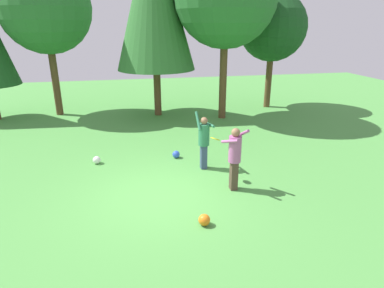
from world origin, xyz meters
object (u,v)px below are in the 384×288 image
(ball_white, at_px, (97,160))
(tree_left, at_px, (45,8))
(person_thrower, at_px, (204,138))
(ball_blue, at_px, (176,154))
(tree_far_right, at_px, (273,28))
(frisbee, at_px, (215,139))
(ball_orange, at_px, (204,220))
(person_catcher, at_px, (235,154))

(ball_white, distance_m, tree_left, 8.69)
(person_thrower, bearing_deg, ball_blue, -153.42)
(ball_white, bearing_deg, tree_far_right, 35.77)
(person_thrower, xyz_separation_m, ball_white, (-3.35, 1.05, -0.87))
(frisbee, distance_m, tree_far_right, 10.10)
(tree_far_right, bearing_deg, ball_blue, -133.94)
(person_thrower, xyz_separation_m, tree_left, (-5.59, 7.88, 4.00))
(frisbee, bearing_deg, ball_orange, -110.69)
(person_catcher, bearing_deg, tree_left, 6.66)
(tree_left, distance_m, tree_far_right, 11.00)
(ball_white, bearing_deg, frisbee, -28.29)
(ball_orange, bearing_deg, frisbee, 69.31)
(person_thrower, height_order, ball_orange, person_thrower)
(person_thrower, height_order, person_catcher, person_thrower)
(person_catcher, distance_m, frisbee, 0.82)
(ball_white, height_order, tree_far_right, tree_far_right)
(frisbee, height_order, ball_blue, frisbee)
(frisbee, height_order, ball_orange, frisbee)
(ball_white, bearing_deg, tree_left, 108.15)
(person_thrower, bearing_deg, person_catcher, 8.44)
(person_catcher, relative_size, tree_left, 0.25)
(ball_white, height_order, ball_orange, ball_orange)
(tree_left, bearing_deg, ball_white, -71.85)
(ball_white, height_order, ball_blue, ball_blue)
(person_thrower, height_order, tree_far_right, tree_far_right)
(ball_white, xyz_separation_m, ball_blue, (2.63, -0.04, 0.00))
(frisbee, relative_size, ball_orange, 1.35)
(frisbee, distance_m, ball_blue, 2.32)
(person_catcher, distance_m, tree_left, 11.88)
(person_catcher, height_order, tree_far_right, tree_far_right)
(ball_orange, distance_m, tree_left, 12.93)
(ball_blue, bearing_deg, ball_white, 179.17)
(person_catcher, height_order, ball_white, person_catcher)
(ball_orange, xyz_separation_m, ball_blue, (-0.00, 4.08, -0.01))
(ball_white, bearing_deg, person_thrower, -17.43)
(frisbee, relative_size, tree_far_right, 0.06)
(person_thrower, xyz_separation_m, ball_orange, (-0.72, -3.07, -0.86))
(person_catcher, bearing_deg, tree_far_right, -54.98)
(person_thrower, relative_size, ball_white, 7.32)
(ball_white, distance_m, ball_orange, 4.89)
(ball_white, relative_size, ball_orange, 0.93)
(frisbee, distance_m, ball_white, 4.11)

